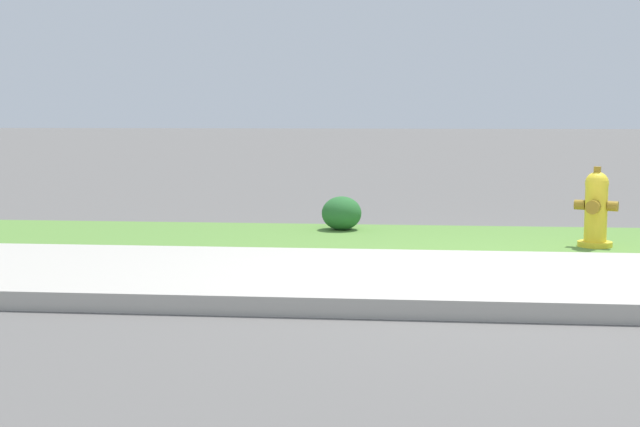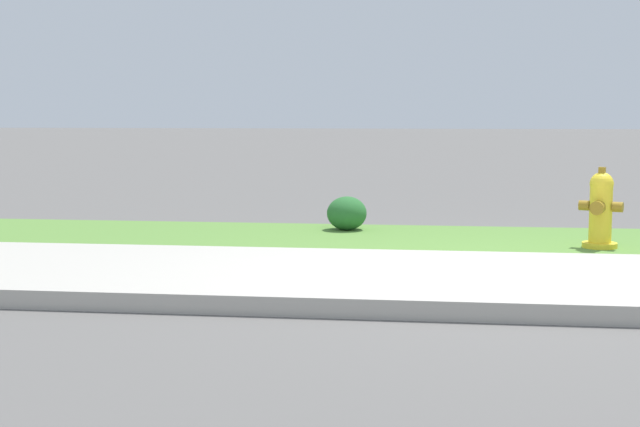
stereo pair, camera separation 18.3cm
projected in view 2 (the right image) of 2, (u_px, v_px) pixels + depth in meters
ground_plane at (502, 279)px, 6.41m from camera, size 120.00×120.00×0.00m
sidewalk_pavement at (502, 278)px, 6.41m from camera, size 18.00×2.46×0.01m
grass_verge at (486, 238)px, 8.49m from camera, size 18.00×1.76×0.01m
street_curb at (520, 311)px, 5.12m from camera, size 18.00×0.16×0.12m
fire_hydrant_across_street at (601, 210)px, 7.84m from camera, size 0.38×0.36×0.72m
shrub_bush_near_lamp at (347, 213)px, 9.07m from camera, size 0.41×0.41×0.35m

